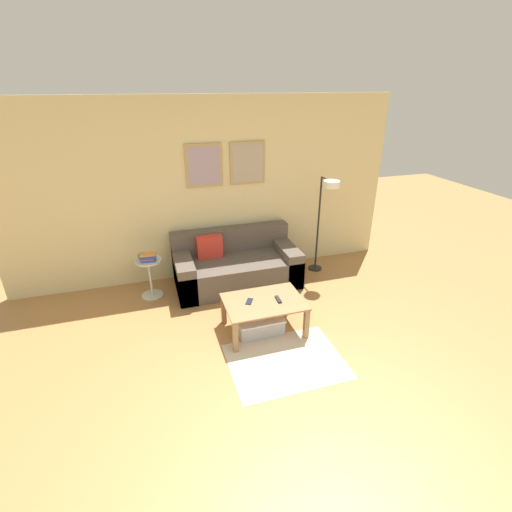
% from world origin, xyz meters
% --- Properties ---
extents(ground_plane, '(16.00, 16.00, 0.00)m').
position_xyz_m(ground_plane, '(0.00, 0.00, 0.00)').
color(ground_plane, '#A87542').
extents(wall_back, '(5.60, 0.09, 2.55)m').
position_xyz_m(wall_back, '(0.01, 3.30, 1.28)').
color(wall_back, beige).
rests_on(wall_back, ground_plane).
extents(area_rug, '(1.19, 0.92, 0.01)m').
position_xyz_m(area_rug, '(0.35, 1.03, 0.00)').
color(area_rug, '#C1B299').
rests_on(area_rug, ground_plane).
extents(couch, '(1.74, 0.87, 0.76)m').
position_xyz_m(couch, '(0.28, 2.84, 0.27)').
color(couch, brown).
rests_on(couch, ground_plane).
extents(coffee_table, '(0.91, 0.64, 0.40)m').
position_xyz_m(coffee_table, '(0.30, 1.63, 0.33)').
color(coffee_table, '#997047').
rests_on(coffee_table, ground_plane).
extents(storage_bin, '(0.55, 0.38, 0.20)m').
position_xyz_m(storage_bin, '(0.25, 1.63, 0.10)').
color(storage_bin, '#B2B2B7').
rests_on(storage_bin, ground_plane).
extents(floor_lamp, '(0.22, 0.51, 1.48)m').
position_xyz_m(floor_lamp, '(1.59, 2.70, 1.12)').
color(floor_lamp, black).
rests_on(floor_lamp, ground_plane).
extents(side_table, '(0.35, 0.35, 0.54)m').
position_xyz_m(side_table, '(-0.92, 2.83, 0.33)').
color(side_table, silver).
rests_on(side_table, ground_plane).
extents(book_stack, '(0.23, 0.17, 0.10)m').
position_xyz_m(book_stack, '(-0.91, 2.81, 0.59)').
color(book_stack, '#335199').
rests_on(book_stack, side_table).
extents(remote_control, '(0.05, 0.15, 0.02)m').
position_xyz_m(remote_control, '(0.47, 1.59, 0.41)').
color(remote_control, '#232328').
rests_on(remote_control, coffee_table).
extents(cell_phone, '(0.13, 0.15, 0.01)m').
position_xyz_m(cell_phone, '(0.14, 1.66, 0.40)').
color(cell_phone, '#1E2338').
rests_on(cell_phone, coffee_table).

